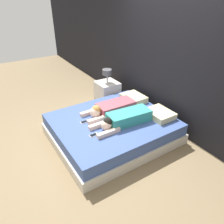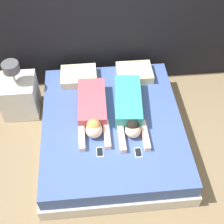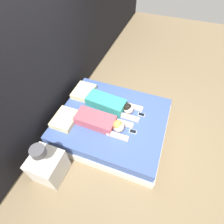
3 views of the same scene
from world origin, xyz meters
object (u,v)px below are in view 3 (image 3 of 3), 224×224
at_px(person_right, 111,104).
at_px(cell_phone_left, 133,132).
at_px(nightstand, 48,166).
at_px(cell_phone_right, 141,114).
at_px(pillow_head_left, 65,119).
at_px(bed, 112,123).
at_px(pillow_head_right, 84,92).
at_px(person_left, 102,122).

distance_m(person_right, cell_phone_left, 0.70).
bearing_deg(nightstand, cell_phone_right, -38.30).
bearing_deg(pillow_head_left, cell_phone_left, -80.59).
bearing_deg(cell_phone_right, bed, 116.19).
xyz_separation_m(pillow_head_right, person_left, (-0.62, -0.67, 0.03)).
relative_size(person_left, cell_phone_right, 7.88).
relative_size(bed, pillow_head_right, 4.25).
height_order(person_left, person_right, person_left).
relative_size(pillow_head_right, person_left, 0.47).
xyz_separation_m(person_right, cell_phone_right, (0.03, -0.61, -0.09)).
bearing_deg(cell_phone_right, nightstand, 141.70).
bearing_deg(nightstand, pillow_head_right, 4.65).
height_order(cell_phone_right, nightstand, nightstand).
height_order(pillow_head_right, person_left, person_left).
height_order(bed, cell_phone_right, cell_phone_right).
bearing_deg(bed, pillow_head_left, 116.41).
distance_m(pillow_head_right, person_left, 0.91).
bearing_deg(person_left, pillow_head_left, 103.12).
height_order(pillow_head_left, person_right, person_right).
xyz_separation_m(pillow_head_left, cell_phone_left, (0.21, -1.24, -0.05)).
xyz_separation_m(person_left, cell_phone_right, (0.48, -0.62, -0.08)).
bearing_deg(person_right, cell_phone_right, -87.26).
bearing_deg(cell_phone_left, pillow_head_right, 65.44).
distance_m(bed, person_left, 0.38).
distance_m(pillow_head_left, nightstand, 0.85).
distance_m(person_left, nightstand, 1.14).
bearing_deg(nightstand, pillow_head_left, 8.93).
xyz_separation_m(pillow_head_left, person_right, (0.61, -0.68, 0.04)).
relative_size(pillow_head_right, cell_phone_right, 3.69).
xyz_separation_m(bed, cell_phone_left, (-0.18, -0.46, 0.20)).
relative_size(bed, nightstand, 2.44).
bearing_deg(pillow_head_right, bed, -116.41).
xyz_separation_m(person_right, nightstand, (-1.44, 0.55, -0.19)).
xyz_separation_m(pillow_head_right, cell_phone_left, (-0.57, -1.24, -0.05)).
relative_size(pillow_head_left, nightstand, 0.57).
bearing_deg(pillow_head_left, cell_phone_right, -63.68).
height_order(person_left, nightstand, nightstand).
relative_size(pillow_head_left, person_left, 0.47).
height_order(person_right, cell_phone_left, person_right).
distance_m(bed, pillow_head_right, 0.91).
bearing_deg(nightstand, cell_phone_left, -47.04).
height_order(person_right, nightstand, nightstand).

